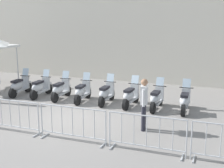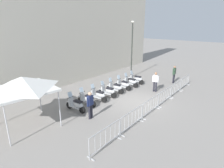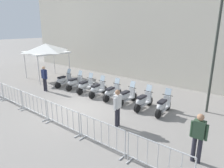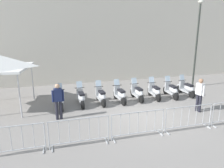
{
  "view_description": "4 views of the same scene",
  "coord_description": "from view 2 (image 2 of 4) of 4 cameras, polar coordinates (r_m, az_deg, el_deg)",
  "views": [
    {
      "loc": [
        6.53,
        -8.51,
        3.58
      ],
      "look_at": [
        0.57,
        2.26,
        0.94
      ],
      "focal_mm": 48.15,
      "sensor_mm": 36.0,
      "label": 1
    },
    {
      "loc": [
        -10.18,
        -8.16,
        5.48
      ],
      "look_at": [
        -0.3,
        2.28,
        0.92
      ],
      "focal_mm": 29.57,
      "sensor_mm": 36.0,
      "label": 2
    },
    {
      "loc": [
        8.74,
        -5.55,
        4.4
      ],
      "look_at": [
        0.91,
        1.75,
        1.26
      ],
      "focal_mm": 32.62,
      "sensor_mm": 36.0,
      "label": 3
    },
    {
      "loc": [
        -2.85,
        -9.31,
        4.15
      ],
      "look_at": [
        -1.35,
        2.06,
        1.13
      ],
      "focal_mm": 34.01,
      "sensor_mm": 36.0,
      "label": 4
    }
  ],
  "objects": [
    {
      "name": "barrier_segment_1",
      "position": [
        10.44,
        6.2,
        -10.81
      ],
      "size": [
        2.16,
        0.72,
        1.07
      ],
      "color": "#B2B5B7",
      "rests_on": "ground"
    },
    {
      "name": "motorcycle_4",
      "position": [
        15.63,
        1.14,
        -1.14
      ],
      "size": [
        0.65,
        1.72,
        1.24
      ],
      "color": "black",
      "rests_on": "ground"
    },
    {
      "name": "barrier_segment_4",
      "position": [
        16.18,
        19.2,
        -1.22
      ],
      "size": [
        2.16,
        0.72,
        1.07
      ],
      "color": "#B2B5B7",
      "rests_on": "ground"
    },
    {
      "name": "motorcycle_5",
      "position": [
        16.46,
        3.54,
        -0.19
      ],
      "size": [
        0.56,
        1.73,
        1.24
      ],
      "color": "black",
      "rests_on": "ground"
    },
    {
      "name": "officer_mid_plaza",
      "position": [
        19.2,
        18.66,
        3.13
      ],
      "size": [
        0.54,
        0.28,
        1.73
      ],
      "color": "#23232D",
      "rests_on": "ground"
    },
    {
      "name": "canopy_tent",
      "position": [
        10.91,
        -25.96,
        0.05
      ],
      "size": [
        2.95,
        2.95,
        2.91
      ],
      "color": "silver",
      "rests_on": "ground"
    },
    {
      "name": "barrier_segment_3",
      "position": [
        14.16,
        16.08,
        -3.57
      ],
      "size": [
        2.16,
        0.72,
        1.07
      ],
      "color": "#B2B5B7",
      "rests_on": "ground"
    },
    {
      "name": "barrier_segment_0",
      "position": [
        8.87,
        -1.99,
        -16.34
      ],
      "size": [
        2.16,
        0.72,
        1.07
      ],
      "color": "#B2B5B7",
      "rests_on": "ground"
    },
    {
      "name": "barrier_segment_5",
      "position": [
        18.25,
        21.62,
        0.6
      ],
      "size": [
        2.16,
        0.72,
        1.07
      ],
      "color": "#B2B5B7",
      "rests_on": "ground"
    },
    {
      "name": "motorcycle_3",
      "position": [
        14.76,
        -1.22,
        -2.29
      ],
      "size": [
        0.69,
        1.71,
        1.24
      ],
      "color": "black",
      "rests_on": "ground"
    },
    {
      "name": "officer_by_barriers",
      "position": [
        11.25,
        -6.74,
        -6.07
      ],
      "size": [
        0.54,
        0.28,
        1.73
      ],
      "color": "#23232D",
      "rests_on": "ground"
    },
    {
      "name": "motorcycle_7",
      "position": [
        18.27,
        7.53,
        1.5
      ],
      "size": [
        0.66,
        1.72,
        1.24
      ],
      "color": "black",
      "rests_on": "ground"
    },
    {
      "name": "motorcycle_0",
      "position": [
        12.55,
        -10.98,
        -6.33
      ],
      "size": [
        0.66,
        1.72,
        1.24
      ],
      "color": "black",
      "rests_on": "ground"
    },
    {
      "name": "ground_plane",
      "position": [
        14.15,
        7.27,
        -5.32
      ],
      "size": [
        120.0,
        120.0,
        0.0
      ],
      "primitive_type": "plane",
      "color": "gray"
    },
    {
      "name": "officer_near_row_end",
      "position": [
        16.16,
        13.27,
        0.98
      ],
      "size": [
        0.32,
        0.53,
        1.73
      ],
      "color": "#23232D",
      "rests_on": "ground"
    },
    {
      "name": "barrier_segment_2",
      "position": [
        12.23,
        11.93,
        -6.67
      ],
      "size": [
        2.16,
        0.72,
        1.07
      ],
      "color": "#B2B5B7",
      "rests_on": "ground"
    },
    {
      "name": "motorcycle_6",
      "position": [
        17.33,
        5.79,
        0.67
      ],
      "size": [
        0.59,
        1.72,
        1.24
      ],
      "color": "black",
      "rests_on": "ground"
    },
    {
      "name": "street_lamp",
      "position": [
        19.97,
        6.21,
        12.04
      ],
      "size": [
        0.36,
        0.36,
        5.94
      ],
      "color": "#2D332D",
      "rests_on": "ground"
    },
    {
      "name": "motorcycle_2",
      "position": [
        14.0,
        -4.24,
        -3.47
      ],
      "size": [
        0.66,
        1.72,
        1.24
      ],
      "color": "black",
      "rests_on": "ground"
    },
    {
      "name": "motorcycle_1",
      "position": [
        13.29,
        -7.64,
        -4.76
      ],
      "size": [
        0.63,
        1.72,
        1.24
      ],
      "color": "black",
      "rests_on": "ground"
    }
  ]
}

